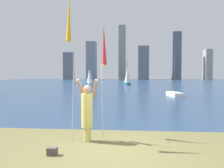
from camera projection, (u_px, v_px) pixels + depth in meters
name	position (u px, v px, depth m)	size (l,w,h in m)	color
ground	(130.00, 84.00, 57.25)	(120.00, 138.00, 0.12)	brown
person	(87.00, 111.00, 7.49)	(0.75, 0.55, 2.03)	#D8CC66
kite_flag_left	(69.00, 22.00, 7.10)	(0.16, 0.79, 4.63)	#B2B2B7
kite_flag_right	(104.00, 47.00, 7.98)	(0.16, 0.97, 3.89)	#B2B2B7
bag	(52.00, 151.00, 6.19)	(0.26, 0.19, 0.20)	#4C4742
sailboat_0	(90.00, 76.00, 56.95)	(1.79, 2.99, 5.88)	white
sailboat_3	(127.00, 77.00, 50.66)	(1.79, 2.80, 5.71)	#2D6084
sailboat_4	(175.00, 93.00, 23.60)	(1.35, 3.13, 5.07)	white
skyline_tower_0	(69.00, 66.00, 120.23)	(4.92, 4.39, 14.01)	slate
skyline_tower_1	(91.00, 61.00, 114.36)	(4.68, 5.23, 18.70)	gray
skyline_tower_2	(122.00, 53.00, 117.73)	(3.50, 5.33, 27.36)	gray
skyline_tower_3	(143.00, 63.00, 112.64)	(5.12, 7.02, 16.23)	slate
skyline_tower_4	(177.00, 56.00, 113.14)	(4.26, 3.27, 23.45)	#565B66
skyline_tower_5	(208.00, 65.00, 110.31)	(3.09, 5.70, 14.47)	gray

